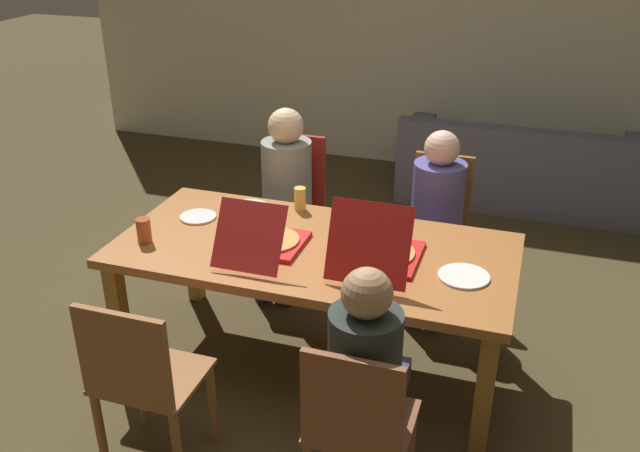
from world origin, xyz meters
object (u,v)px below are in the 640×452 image
(person_1, at_px, (368,368))
(chair_3, at_px, (141,380))
(plate_1, at_px, (198,217))
(drinking_glass_0, at_px, (144,231))
(drinking_glass_1, at_px, (300,199))
(pizza_box_0, at_px, (267,241))
(pizza_box_1, at_px, (379,252))
(plate_0, at_px, (464,276))
(chair_2, at_px, (438,224))
(chair_1, at_px, (357,428))
(plate_2, at_px, (247,208))
(person_2, at_px, (436,210))
(couch, at_px, (520,172))
(person_0, at_px, (284,187))
(chair_0, at_px, (293,203))
(dining_table, at_px, (314,260))

(person_1, distance_m, chair_3, 0.99)
(plate_1, relative_size, drinking_glass_0, 1.53)
(drinking_glass_1, bearing_deg, pizza_box_0, -89.75)
(pizza_box_1, xyz_separation_m, plate_0, (0.43, -0.03, -0.05))
(plate_0, relative_size, plate_1, 1.20)
(chair_2, relative_size, pizza_box_0, 1.82)
(chair_3, bearing_deg, pizza_box_0, 74.72)
(chair_3, bearing_deg, drinking_glass_0, 118.33)
(chair_3, relative_size, pizza_box_0, 1.72)
(chair_3, height_order, plate_1, chair_3)
(chair_1, bearing_deg, plate_2, 128.68)
(person_2, bearing_deg, couch, 77.40)
(drinking_glass_0, bearing_deg, pizza_box_0, 11.48)
(plate_2, bearing_deg, person_2, 24.81)
(person_0, distance_m, person_2, 0.96)
(chair_0, height_order, person_1, person_1)
(couch, bearing_deg, chair_2, -103.61)
(person_0, bearing_deg, chair_1, -60.76)
(person_0, height_order, couch, person_0)
(plate_1, bearing_deg, pizza_box_1, -9.21)
(plate_0, xyz_separation_m, drinking_glass_0, (-1.64, -0.15, 0.06))
(person_0, relative_size, pizza_box_0, 2.32)
(chair_0, relative_size, plate_2, 3.82)
(person_2, bearing_deg, drinking_glass_1, -152.68)
(couch, bearing_deg, plate_2, -121.30)
(dining_table, height_order, chair_2, chair_2)
(person_1, bearing_deg, chair_1, -90.00)
(couch, bearing_deg, pizza_box_1, -101.84)
(chair_0, bearing_deg, chair_1, -62.77)
(chair_0, xyz_separation_m, plate_1, (-0.28, -0.79, 0.21))
(pizza_box_0, distance_m, plate_2, 0.51)
(chair_0, relative_size, plate_1, 4.82)
(drinking_glass_1, relative_size, couch, 0.07)
(pizza_box_0, bearing_deg, couch, 67.61)
(dining_table, xyz_separation_m, chair_2, (0.50, 0.94, -0.14))
(pizza_box_1, xyz_separation_m, plate_2, (-0.87, 0.37, -0.04))
(drinking_glass_1, bearing_deg, plate_1, -150.76)
(chair_1, relative_size, person_1, 0.77)
(person_1, relative_size, chair_2, 1.23)
(chair_3, relative_size, drinking_glass_0, 6.77)
(plate_1, xyz_separation_m, drinking_glass_0, (-0.12, -0.36, 0.06))
(person_2, distance_m, plate_2, 1.13)
(pizza_box_0, distance_m, drinking_glass_0, 0.65)
(chair_3, bearing_deg, plate_0, 35.78)
(person_2, relative_size, plate_2, 4.49)
(couch, bearing_deg, person_2, -102.60)
(plate_2, bearing_deg, person_1, -47.78)
(plate_2, height_order, drinking_glass_0, drinking_glass_0)
(pizza_box_1, distance_m, plate_0, 0.43)
(person_1, height_order, drinking_glass_0, person_1)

